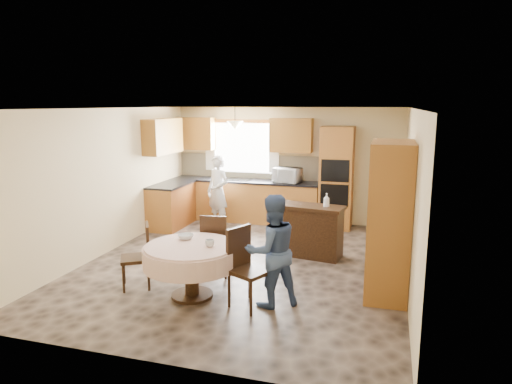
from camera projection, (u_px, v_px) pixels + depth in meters
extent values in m
cube|color=#6E5B4D|center=(245.00, 264.00, 7.43)|extent=(5.00, 6.00, 0.01)
cube|color=white|center=(244.00, 108.00, 6.96)|extent=(5.00, 6.00, 0.01)
cube|color=#D8C08A|center=(286.00, 165.00, 10.02)|extent=(5.00, 0.02, 2.50)
cube|color=#D8C08A|center=(149.00, 244.00, 4.37)|extent=(5.00, 0.02, 2.50)
cube|color=#D8C08A|center=(107.00, 181.00, 7.89)|extent=(0.02, 6.00, 2.50)
cube|color=#D8C08A|center=(411.00, 198.00, 6.51)|extent=(0.02, 6.00, 2.50)
cube|color=white|center=(242.00, 148.00, 10.21)|extent=(1.40, 0.03, 1.10)
cube|color=white|center=(210.00, 145.00, 10.36)|extent=(0.22, 0.02, 1.15)
cube|color=white|center=(274.00, 147.00, 9.95)|extent=(0.22, 0.02, 1.15)
cube|color=#C08033|center=(245.00, 201.00, 10.13)|extent=(3.30, 0.60, 0.88)
cube|color=black|center=(245.00, 181.00, 10.04)|extent=(3.30, 0.64, 0.04)
cube|color=#C08033|center=(171.00, 206.00, 9.65)|extent=(0.60, 1.20, 0.88)
cube|color=black|center=(171.00, 185.00, 9.57)|extent=(0.64, 1.20, 0.04)
cube|color=#C9B88D|center=(249.00, 167.00, 10.26)|extent=(3.30, 0.02, 0.55)
cube|color=#A8772A|center=(196.00, 133.00, 10.31)|extent=(0.85, 0.33, 0.72)
cube|color=#A8772A|center=(291.00, 135.00, 9.70)|extent=(0.90, 0.33, 0.72)
cube|color=#A8772A|center=(163.00, 136.00, 9.41)|extent=(0.33, 1.20, 0.72)
cube|color=#C08033|center=(337.00, 178.00, 9.45)|extent=(0.66, 0.62, 2.12)
cube|color=black|center=(335.00, 171.00, 9.12)|extent=(0.56, 0.01, 0.45)
cube|color=black|center=(334.00, 195.00, 9.21)|extent=(0.56, 0.01, 0.45)
cone|color=beige|center=(235.00, 125.00, 9.66)|extent=(0.36, 0.36, 0.18)
cube|color=#35200E|center=(308.00, 232.00, 7.77)|extent=(1.23, 0.66, 0.83)
cube|color=black|center=(386.00, 245.00, 7.51)|extent=(0.48, 0.41, 0.56)
cube|color=#C08033|center=(389.00, 219.00, 6.12)|extent=(0.55, 1.09, 2.09)
cylinder|color=#35200E|center=(192.00, 273.00, 6.12)|extent=(0.19, 0.19, 0.66)
cylinder|color=#35200E|center=(192.00, 295.00, 6.18)|extent=(0.56, 0.56, 0.04)
cylinder|color=#F8E5CB|center=(191.00, 247.00, 6.05)|extent=(1.22, 1.22, 0.05)
cylinder|color=#F8E5CB|center=(191.00, 256.00, 6.08)|extent=(1.28, 1.28, 0.26)
cube|color=#35200E|center=(135.00, 259.00, 6.42)|extent=(0.54, 0.54, 0.05)
cube|color=#35200E|center=(148.00, 240.00, 6.42)|extent=(0.23, 0.34, 0.47)
cylinder|color=#35200E|center=(119.00, 276.00, 6.35)|extent=(0.03, 0.03, 0.41)
cylinder|color=#35200E|center=(141.00, 279.00, 6.26)|extent=(0.03, 0.03, 0.41)
cylinder|color=#35200E|center=(132.00, 268.00, 6.67)|extent=(0.03, 0.03, 0.41)
cylinder|color=#35200E|center=(153.00, 271.00, 6.58)|extent=(0.03, 0.03, 0.41)
cube|color=#35200E|center=(217.00, 246.00, 6.93)|extent=(0.46, 0.46, 0.05)
cube|color=#35200E|center=(213.00, 232.00, 6.70)|extent=(0.40, 0.08, 0.49)
cylinder|color=#35200E|center=(202.00, 263.00, 6.86)|extent=(0.04, 0.04, 0.43)
cylinder|color=#35200E|center=(224.00, 265.00, 6.76)|extent=(0.04, 0.04, 0.43)
cylinder|color=#35200E|center=(210.00, 256.00, 7.19)|extent=(0.04, 0.04, 0.43)
cylinder|color=#35200E|center=(232.00, 258.00, 7.09)|extent=(0.04, 0.04, 0.43)
cube|color=#35200E|center=(250.00, 271.00, 5.79)|extent=(0.59, 0.59, 0.05)
cube|color=#35200E|center=(239.00, 247.00, 5.87)|extent=(0.22, 0.40, 0.53)
cylinder|color=#35200E|center=(231.00, 294.00, 5.71)|extent=(0.04, 0.04, 0.45)
cylinder|color=#35200E|center=(260.00, 297.00, 5.61)|extent=(0.04, 0.04, 0.45)
cylinder|color=#35200E|center=(241.00, 283.00, 6.07)|extent=(0.04, 0.04, 0.45)
cylinder|color=#35200E|center=(268.00, 286.00, 5.96)|extent=(0.04, 0.04, 0.45)
cube|color=#EBB645|center=(408.00, 165.00, 7.37)|extent=(0.05, 0.54, 0.45)
cube|color=silver|center=(406.00, 165.00, 7.38)|extent=(0.01, 0.45, 0.36)
imported|color=silver|center=(287.00, 175.00, 9.70)|extent=(0.63, 0.48, 0.31)
imported|color=silver|center=(218.00, 192.00, 9.53)|extent=(0.66, 0.57, 1.53)
imported|color=#3B5282|center=(272.00, 251.00, 5.80)|extent=(0.90, 0.87, 1.46)
imported|color=#B2B2B2|center=(294.00, 206.00, 7.76)|extent=(0.30, 0.30, 0.06)
imported|color=silver|center=(326.00, 201.00, 7.58)|extent=(0.14, 0.14, 0.28)
imported|color=#B2B2B2|center=(210.00, 243.00, 5.96)|extent=(0.15, 0.15, 0.10)
imported|color=#B2B2B2|center=(186.00, 237.00, 6.31)|extent=(0.23, 0.23, 0.07)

